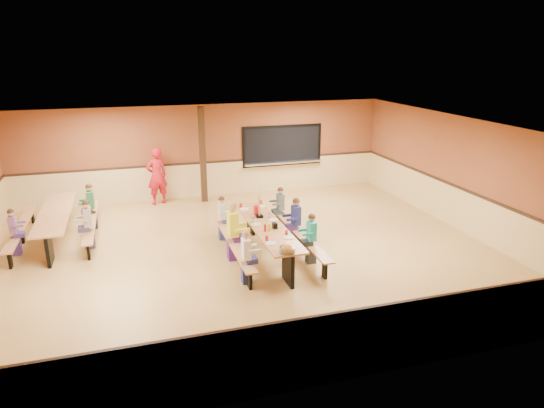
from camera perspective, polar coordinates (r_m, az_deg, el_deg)
name	(u,v)px	position (r m, az deg, el deg)	size (l,w,h in m)	color
ground	(243,253)	(11.71, -3.44, -5.77)	(12.00, 12.00, 0.00)	#A3783E
room_envelope	(242,226)	(11.45, -3.51, -2.61)	(12.04, 10.04, 3.02)	brown
kitchen_pass_through	(282,147)	(16.52, 1.22, 6.69)	(2.78, 0.28, 1.38)	black
structural_post	(203,155)	(15.35, -8.15, 5.69)	(0.18, 0.18, 3.00)	black
cafeteria_table_main	(267,234)	(11.42, -0.58, -3.51)	(1.91, 3.70, 0.74)	#B27646
cafeteria_table_second	(56,220)	(13.50, -24.06, -1.71)	(1.91, 3.70, 0.74)	#B27646
seated_child_white_left	(246,257)	(10.05, -3.04, -6.29)	(0.34, 0.28, 1.15)	white
seated_adult_yellow	(233,231)	(11.15, -4.62, -3.21)	(0.45, 0.37, 1.38)	yellow
seated_child_grey_left	(222,218)	(12.38, -5.89, -1.69)	(0.33, 0.27, 1.13)	silver
seated_child_teal_right	(311,239)	(11.00, 4.64, -4.11)	(0.35, 0.28, 1.16)	#23ADAC
seated_child_navy_right	(296,223)	(11.90, 2.82, -2.19)	(0.37, 0.31, 1.22)	navy
seated_child_char_right	(280,209)	(13.03, 0.99, -0.54)	(0.34, 0.28, 1.15)	#4A5355
seated_child_purple_sec	(14,232)	(12.90, -28.07, -2.97)	(0.33, 0.27, 1.13)	#754B79
seated_child_green_sec	(91,206)	(13.94, -20.50, -0.27)	(0.38, 0.31, 1.24)	#2E7347
seated_child_tan_sec	(88,225)	(12.60, -20.80, -2.29)	(0.36, 0.30, 1.20)	#A38F80
standing_woman	(157,176)	(15.49, -13.40, 3.23)	(0.66, 0.43, 1.81)	red
punch_pitcher	(257,210)	(12.04, -1.82, -0.73)	(0.16, 0.16, 0.22)	#B21817
chip_bowl	(287,249)	(9.84, 1.79, -5.32)	(0.32, 0.32, 0.15)	orange
napkin_dispenser	(275,226)	(11.12, 0.33, -2.56)	(0.10, 0.14, 0.13)	black
condiment_mustard	(269,227)	(10.97, -0.30, -2.75)	(0.06, 0.06, 0.17)	yellow
condiment_ketchup	(265,228)	(10.94, -0.82, -2.82)	(0.06, 0.06, 0.17)	#B2140F
table_paddle	(259,212)	(11.82, -1.50, -0.94)	(0.16, 0.16, 0.56)	black
place_settings	(267,223)	(11.33, -0.58, -2.24)	(0.65, 3.30, 0.11)	beige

